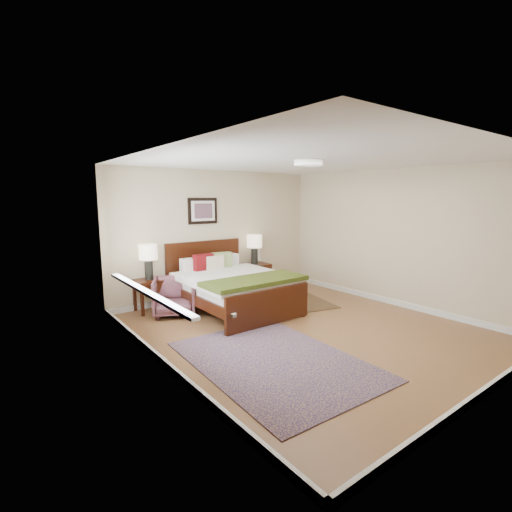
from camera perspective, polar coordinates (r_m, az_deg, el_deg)
name	(u,v)px	position (r m, az deg, el deg)	size (l,w,h in m)	color
floor	(305,329)	(5.79, 7.54, -11.03)	(5.00, 5.00, 0.00)	brown
back_wall	(218,234)	(7.46, -5.85, 3.37)	(4.50, 0.04, 2.50)	#C5B78E
front_wall	(496,276)	(4.14, 33.00, -2.56)	(4.50, 0.04, 2.50)	#C5B78E
left_wall	(161,264)	(4.23, -14.39, -1.15)	(0.04, 5.00, 2.50)	#C5B78E
right_wall	(395,238)	(7.24, 20.57, 2.68)	(0.04, 5.00, 2.50)	#C5B78E
ceiling	(309,160)	(5.47, 8.09, 14.42)	(4.50, 5.00, 0.02)	white
window	(143,245)	(4.88, -17.05, 1.56)	(0.11, 2.72, 1.32)	silver
door	(258,320)	(2.80, 0.35, -9.82)	(0.06, 1.00, 2.18)	silver
ceil_fixture	(309,162)	(5.46, 8.08, 14.06)	(0.44, 0.44, 0.08)	white
bed	(232,281)	(6.53, -3.72, -3.90)	(1.72, 2.08, 1.12)	#361708
wall_art	(203,211)	(7.23, -8.18, 6.88)	(0.62, 0.05, 0.50)	black
nightstand_left	(150,287)	(6.70, -15.98, -4.54)	(0.48, 0.43, 0.57)	#361708
nightstand_right	(255,275)	(7.81, -0.18, -2.93)	(0.60, 0.45, 0.59)	#361708
lamp_left	(148,256)	(6.62, -16.24, 0.06)	(0.31, 0.31, 0.61)	black
lamp_right	(254,244)	(7.71, -0.23, 1.84)	(0.31, 0.31, 0.61)	black
armchair	(174,296)	(6.45, -12.45, -6.10)	(0.68, 0.70, 0.64)	brown
rug_persian	(274,360)	(4.70, 2.86, -15.76)	(1.76, 2.49, 0.01)	#110D42
rug_navy	(303,301)	(7.20, 7.31, -6.94)	(0.83, 1.25, 0.01)	black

